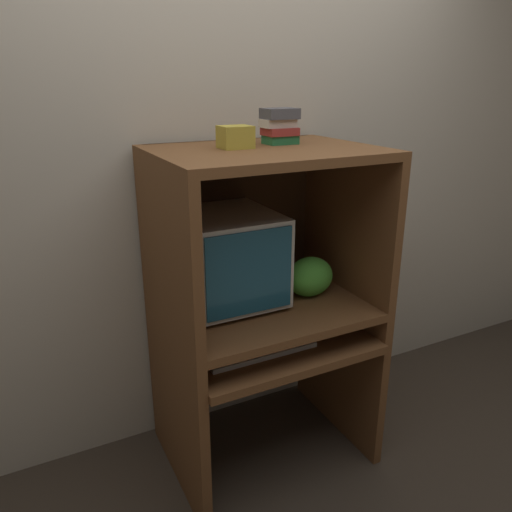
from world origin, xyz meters
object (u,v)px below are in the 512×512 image
Objects in this scene: keyboard at (258,348)px; storage_box at (235,137)px; book_stack at (279,126)px; mouse at (318,331)px; snack_bag at (310,277)px; crt_monitor at (227,257)px.

keyboard is 0.85m from storage_box.
book_stack reaches higher than storage_box.
mouse is at bearing -68.47° from book_stack.
storage_box is at bearing 168.41° from snack_bag.
crt_monitor is 0.52m from mouse.
book_stack is (0.21, 0.23, 0.86)m from keyboard.
storage_box reaches higher than crt_monitor.
mouse is (0.33, -0.22, -0.33)m from crt_monitor.
crt_monitor is 3.70× the size of storage_box.
snack_bag is 0.70m from storage_box.
keyboard is at bearing -88.90° from storage_box.
crt_monitor reaches higher than keyboard.
keyboard is 0.92m from book_stack.
book_stack is at bearing 0.07° from crt_monitor.
book_stack reaches higher than crt_monitor.
keyboard is (0.03, -0.23, -0.33)m from crt_monitor.
storage_box is (-0.33, 0.07, 0.62)m from snack_bag.
keyboard is 3.26× the size of book_stack.
snack_bag is (0.32, 0.12, 0.21)m from keyboard.
snack_bag is at bearing -11.59° from storage_box.
keyboard is at bearing -159.59° from snack_bag.
mouse is (0.30, 0.01, 0.00)m from keyboard.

